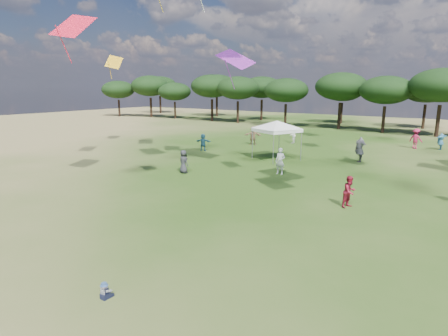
# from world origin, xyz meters

# --- Properties ---
(ground) EXTENTS (140.00, 140.00, 0.00)m
(ground) POSITION_xyz_m (0.00, 0.00, 0.00)
(ground) COLOR #2E4C17
(ground) RESTS_ON ground
(tree_line) EXTENTS (108.78, 17.63, 7.77)m
(tree_line) POSITION_xyz_m (2.39, 47.41, 5.42)
(tree_line) COLOR black
(tree_line) RESTS_ON ground
(tent_left) EXTENTS (5.25, 5.25, 3.32)m
(tent_left) POSITION_xyz_m (-5.50, 21.97, 2.89)
(tent_left) COLOR gray
(tent_left) RESTS_ON ground
(toddler) EXTENTS (0.30, 0.34, 0.47)m
(toddler) POSITION_xyz_m (-0.28, 1.72, 0.21)
(toddler) COLOR black
(toddler) RESTS_ON ground
(festival_crowd) EXTENTS (28.39, 22.50, 1.90)m
(festival_crowd) POSITION_xyz_m (0.39, 25.07, 0.86)
(festival_crowd) COLOR white
(festival_crowd) RESTS_ON ground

